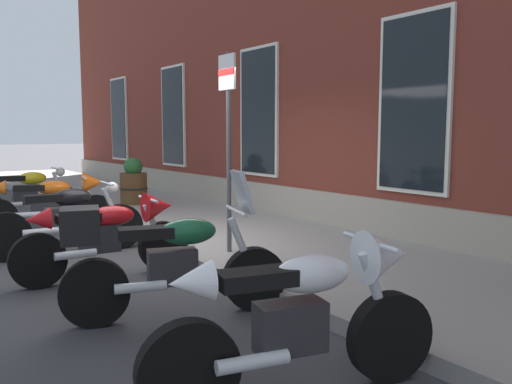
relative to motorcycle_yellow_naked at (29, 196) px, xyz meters
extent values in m
plane|color=#38383A|center=(4.05, 0.79, -0.49)|extent=(140.00, 140.00, 0.00)
cube|color=gray|center=(4.05, 2.33, -0.42)|extent=(31.92, 3.08, 0.15)
cube|color=gray|center=(4.05, 3.83, -0.14)|extent=(25.92, 0.10, 0.70)
cube|color=silver|center=(-5.21, 3.85, 1.61)|extent=(1.22, 0.06, 2.52)
cube|color=black|center=(-5.21, 3.82, 1.61)|extent=(1.10, 0.03, 2.40)
cube|color=silver|center=(-1.50, 3.85, 1.61)|extent=(1.22, 0.06, 2.52)
cube|color=black|center=(-1.50, 3.82, 1.61)|extent=(1.10, 0.03, 2.40)
cube|color=silver|center=(2.20, 3.85, 1.61)|extent=(1.22, 0.06, 2.52)
cube|color=black|center=(2.20, 3.82, 1.61)|extent=(1.10, 0.03, 2.40)
cube|color=silver|center=(5.90, 3.85, 1.61)|extent=(1.22, 0.06, 2.52)
cube|color=black|center=(5.90, 3.82, 1.61)|extent=(1.10, 0.03, 2.40)
cylinder|color=black|center=(0.01, 0.70, -0.19)|extent=(0.13, 0.62, 0.61)
cylinder|color=silver|center=(0.01, 0.60, 0.10)|extent=(0.08, 0.34, 0.69)
cube|color=#28282B|center=(0.00, -0.07, -0.01)|extent=(0.23, 0.44, 0.32)
ellipsoid|color=gold|center=(0.00, 0.08, 0.33)|extent=(0.27, 0.52, 0.24)
cube|color=black|center=(-0.01, -0.30, 0.34)|extent=(0.23, 0.48, 0.10)
cylinder|color=silver|center=(0.01, 0.52, 0.50)|extent=(0.62, 0.05, 0.04)
cylinder|color=silver|center=(0.11, -0.37, -0.14)|extent=(0.10, 0.45, 0.09)
sphere|color=silver|center=(0.01, 0.60, 0.43)|extent=(0.18, 0.18, 0.18)
cylinder|color=black|center=(1.79, 0.71, -0.18)|extent=(0.28, 0.64, 0.63)
cylinder|color=silver|center=(1.77, 0.61, 0.08)|extent=(0.15, 0.32, 0.64)
cube|color=#28282B|center=(1.58, -0.09, 0.00)|extent=(0.33, 0.48, 0.32)
ellipsoid|color=orange|center=(1.62, 0.06, 0.29)|extent=(0.38, 0.57, 0.24)
cube|color=black|center=(1.52, -0.31, 0.30)|extent=(0.34, 0.52, 0.10)
cylinder|color=silver|center=(1.74, 0.53, 0.46)|extent=(0.61, 0.19, 0.04)
cylinder|color=silver|center=(1.62, -0.41, -0.13)|extent=(0.20, 0.46, 0.09)
cone|color=orange|center=(1.78, 0.66, 0.36)|extent=(0.44, 0.42, 0.36)
cylinder|color=black|center=(3.33, 0.53, -0.16)|extent=(0.17, 0.67, 0.66)
cylinder|color=black|center=(3.21, -0.99, -0.16)|extent=(0.17, 0.67, 0.66)
cylinder|color=silver|center=(3.32, 0.43, 0.10)|extent=(0.09, 0.32, 0.65)
cube|color=#28282B|center=(3.26, -0.28, 0.02)|extent=(0.25, 0.46, 0.32)
ellipsoid|color=black|center=(3.28, -0.13, 0.31)|extent=(0.30, 0.54, 0.24)
cube|color=black|center=(3.25, -0.51, 0.32)|extent=(0.26, 0.50, 0.10)
cylinder|color=silver|center=(3.31, 0.35, 0.48)|extent=(0.62, 0.09, 0.04)
cylinder|color=silver|center=(3.36, -0.59, -0.11)|extent=(0.13, 0.46, 0.09)
sphere|color=silver|center=(3.32, 0.43, 0.41)|extent=(0.18, 0.18, 0.18)
cylinder|color=black|center=(4.82, 0.51, -0.19)|extent=(0.16, 0.62, 0.61)
cylinder|color=black|center=(4.72, -0.94, -0.19)|extent=(0.16, 0.62, 0.61)
cylinder|color=silver|center=(4.81, 0.41, 0.05)|extent=(0.09, 0.30, 0.61)
cube|color=#28282B|center=(4.76, -0.27, -0.01)|extent=(0.25, 0.45, 0.32)
ellipsoid|color=red|center=(4.78, -0.12, 0.24)|extent=(0.30, 0.54, 0.24)
cube|color=black|center=(4.75, -0.50, 0.25)|extent=(0.25, 0.49, 0.10)
cylinder|color=silver|center=(4.81, 0.33, 0.41)|extent=(0.62, 0.08, 0.04)
cylinder|color=silver|center=(4.86, -0.58, -0.14)|extent=(0.12, 0.46, 0.09)
cone|color=red|center=(4.82, 0.46, 0.31)|extent=(0.38, 0.36, 0.36)
cone|color=red|center=(4.72, -0.92, 0.27)|extent=(0.26, 0.28, 0.24)
cylinder|color=black|center=(6.66, 0.58, -0.19)|extent=(0.30, 0.62, 0.61)
cylinder|color=black|center=(6.22, -0.82, -0.19)|extent=(0.30, 0.62, 0.61)
cylinder|color=silver|center=(6.63, 0.49, 0.09)|extent=(0.16, 0.33, 0.67)
cube|color=#28282B|center=(6.42, -0.17, -0.01)|extent=(0.34, 0.49, 0.32)
ellipsoid|color=#195633|center=(6.47, -0.02, 0.31)|extent=(0.40, 0.57, 0.24)
cube|color=black|center=(6.35, -0.38, 0.32)|extent=(0.35, 0.52, 0.10)
cylinder|color=silver|center=(6.61, 0.41, 0.48)|extent=(0.60, 0.22, 0.04)
cylinder|color=silver|center=(6.45, -0.49, -0.14)|extent=(0.22, 0.46, 0.09)
cube|color=#B2BCC6|center=(6.62, 0.47, 0.66)|extent=(0.39, 0.24, 0.40)
cube|color=black|center=(6.19, -0.91, 0.42)|extent=(0.44, 0.41, 0.30)
cylinder|color=black|center=(8.40, 0.49, -0.18)|extent=(0.26, 0.64, 0.63)
cylinder|color=black|center=(8.07, -0.89, -0.18)|extent=(0.26, 0.64, 0.63)
cylinder|color=silver|center=(8.38, 0.39, 0.10)|extent=(0.15, 0.34, 0.68)
cube|color=#28282B|center=(8.23, -0.25, 0.00)|extent=(0.32, 0.48, 0.32)
ellipsoid|color=silver|center=(8.26, -0.10, 0.33)|extent=(0.37, 0.57, 0.24)
cube|color=black|center=(8.17, -0.47, 0.34)|extent=(0.33, 0.52, 0.10)
cylinder|color=silver|center=(8.36, 0.31, 0.50)|extent=(0.61, 0.18, 0.04)
cylinder|color=silver|center=(8.27, -0.57, -0.13)|extent=(0.19, 0.46, 0.09)
cone|color=silver|center=(8.39, 0.44, 0.40)|extent=(0.43, 0.41, 0.36)
cone|color=silver|center=(8.08, -0.87, 0.36)|extent=(0.29, 0.31, 0.24)
cylinder|color=#4C4C51|center=(4.98, 1.37, 0.94)|extent=(0.06, 0.06, 2.55)
cube|color=white|center=(4.98, 1.35, 1.96)|extent=(0.36, 0.03, 0.44)
cube|color=red|center=(4.98, 1.34, 1.96)|extent=(0.36, 0.01, 0.08)
cylinder|color=brown|center=(-0.16, 2.19, -0.01)|extent=(0.58, 0.58, 0.66)
cylinder|color=black|center=(-0.16, 2.19, -0.01)|extent=(0.61, 0.61, 0.04)
sphere|color=#28602D|center=(-0.16, 2.19, 0.46)|extent=(0.40, 0.40, 0.40)
camera|label=1|loc=(10.70, -2.28, 1.22)|focal=37.09mm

